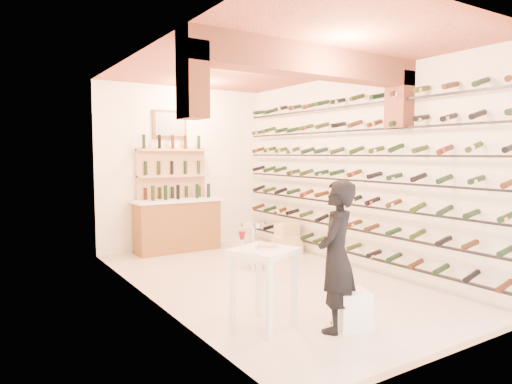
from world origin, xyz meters
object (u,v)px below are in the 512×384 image
back_counter (178,224)px  crate_lower (287,244)px  chrome_barstool (253,242)px  person (336,256)px  white_stool (352,310)px  wine_rack (345,174)px  tasting_table (264,263)px

back_counter → crate_lower: 2.14m
chrome_barstool → person: bearing=-103.1°
white_stool → chrome_barstool: bearing=80.8°
wine_rack → person: bearing=-135.0°
person → white_stool: bearing=127.5°
back_counter → chrome_barstool: 2.04m
wine_rack → crate_lower: bearing=95.4°
wine_rack → chrome_barstool: wine_rack is taller
back_counter → chrome_barstool: bearing=-76.6°
tasting_table → chrome_barstool: tasting_table is taller
tasting_table → person: 0.78m
crate_lower → chrome_barstool: bearing=-149.3°
wine_rack → tasting_table: 3.08m
wine_rack → person: (-1.97, -1.97, -0.75)m
tasting_table → wine_rack: bearing=8.9°
chrome_barstool → crate_lower: chrome_barstool is taller
back_counter → person: size_ratio=1.06×
back_counter → crate_lower: (1.70, -1.25, -0.37)m
back_counter → chrome_barstool: size_ratio=2.18×
wine_rack → back_counter: wine_rack is taller
white_stool → person: (-0.17, 0.06, 0.59)m
chrome_barstool → crate_lower: size_ratio=1.46×
crate_lower → person: bearing=-118.7°
tasting_table → white_stool: 1.07m
tasting_table → white_stool: bearing=-56.7°
person → chrome_barstool: bearing=-135.5°
tasting_table → crate_lower: 3.81m
white_stool → chrome_barstool: (0.44, 2.70, 0.24)m
wine_rack → tasting_table: wine_rack is taller
white_stool → tasting_table: bearing=144.3°
tasting_table → crate_lower: bearing=28.7°
person → chrome_barstool: size_ratio=2.06×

